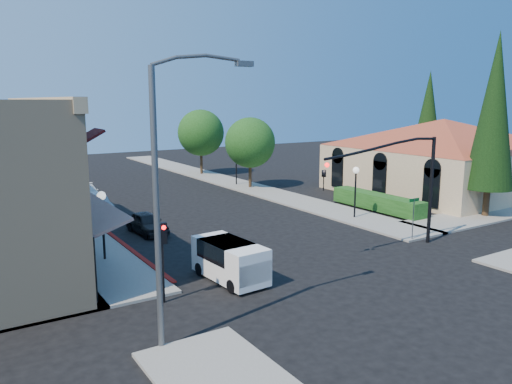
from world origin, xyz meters
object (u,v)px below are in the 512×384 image
cobra_streetlight (167,189)px  lamppost_right_near (356,179)px  conifer_near (494,112)px  parked_car_c (88,192)px  street_tree_a (250,143)px  signal_mast_arm (406,174)px  street_tree_b (201,133)px  conifer_far (428,116)px  white_van (230,259)px  parked_car_a (147,223)px  parked_car_d (62,185)px  parked_car_b (96,204)px  lamppost_left_far (48,173)px  lamppost_right_far (236,157)px  secondary_signal (163,247)px  lamppost_left_near (102,208)px  street_name_sign (414,212)px

cobra_streetlight → lamppost_right_near: bearing=29.5°
conifer_near → parked_car_c: (-21.53, 21.50, -6.67)m
street_tree_a → signal_mast_arm: 20.71m
conifer_near → lamppost_right_near: 10.22m
street_tree_b → parked_car_c: (-13.83, -7.00, -3.99)m
conifer_far → street_tree_a: size_ratio=1.70×
white_van → parked_car_c: size_ratio=1.07×
parked_car_a → parked_car_d: bearing=90.4°
white_van → parked_car_b: size_ratio=0.99×
lamppost_left_far → parked_car_b: size_ratio=0.87×
white_van → parked_car_a: bearing=91.7°
conifer_near → lamppost_right_far: conifer_near is taller
lamppost_right_far → parked_car_a: size_ratio=0.94×
parked_car_d → conifer_near: bearing=-56.3°
secondary_signal → parked_car_a: 11.19m
lamppost_left_far → parked_car_c: size_ratio=0.94×
street_tree_a → lamppost_right_near: size_ratio=1.82×
street_tree_b → street_tree_a: bearing=-90.0°
lamppost_left_near → parked_car_c: bearing=78.5°
street_tree_b → street_name_sign: (-1.30, -29.80, -2.85)m
conifer_near → parked_car_b: (-22.46, 15.50, -6.55)m
lamppost_right_far → parked_car_b: 15.44m
conifer_near → street_tree_a: 20.27m
white_van → parked_car_c: 22.78m
conifer_far → lamppost_right_far: bearing=162.9°
street_tree_b → parked_car_a: size_ratio=1.85×
street_tree_a → lamppost_right_far: bearing=98.5°
secondary_signal → cobra_streetlight: bearing=-108.6°
street_tree_a → parked_car_d: street_tree_a is taller
conifer_near → lamppost_left_near: 25.80m
lamppost_right_near → conifer_near: bearing=-29.4°
lamppost_right_far → parked_car_d: size_ratio=0.76×
signal_mast_arm → parked_car_d: bearing=113.4°
lamppost_right_near → parked_car_c: 21.84m
street_tree_b → street_name_sign: bearing=-92.5°
conifer_near → parked_car_a: (-21.30, 8.50, -6.58)m
conifer_far → lamppost_left_far: size_ratio=3.08×
street_tree_a → parked_car_b: (-14.76, -3.00, -3.52)m
signal_mast_arm → lamppost_right_far: signal_mast_arm is taller
white_van → parked_car_a: (-0.29, 9.77, -0.37)m
conifer_far → lamppost_left_near: conifer_far is taller
signal_mast_arm → street_name_sign: signal_mast_arm is taller
cobra_streetlight → parked_car_d: bearing=84.6°
conifer_far → signal_mast_arm: 27.71m
street_name_sign → lamppost_right_far: bearing=87.4°
signal_mast_arm → lamppost_left_near: size_ratio=2.24×
street_tree_a → cobra_streetlight: 29.99m
street_name_sign → parked_car_b: street_name_sign is taller
white_van → parked_car_c: (-0.52, 22.77, -0.46)m
secondary_signal → street_name_sign: (15.50, 0.79, -0.62)m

